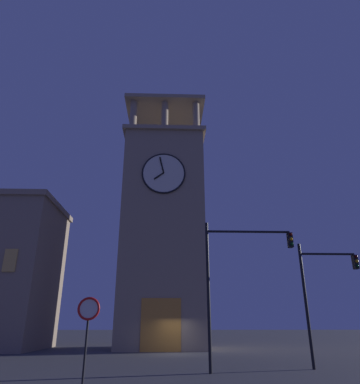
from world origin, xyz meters
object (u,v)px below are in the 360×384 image
(traffic_signal_mid, at_px, (234,268))
(no_horn_sign, at_px, (88,316))
(clocktower, at_px, (163,231))
(traffic_signal_near, at_px, (322,285))

(traffic_signal_mid, height_order, no_horn_sign, traffic_signal_mid)
(no_horn_sign, bearing_deg, clocktower, -96.28)
(traffic_signal_near, distance_m, no_horn_sign, 12.23)
(no_horn_sign, bearing_deg, traffic_signal_near, -152.74)
(clocktower, height_order, traffic_signal_near, clocktower)
(clocktower, height_order, no_horn_sign, clocktower)
(traffic_signal_near, distance_m, traffic_signal_mid, 5.00)
(clocktower, height_order, traffic_signal_mid, clocktower)
(clocktower, relative_size, traffic_signal_mid, 3.79)
(traffic_signal_mid, distance_m, no_horn_sign, 7.69)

